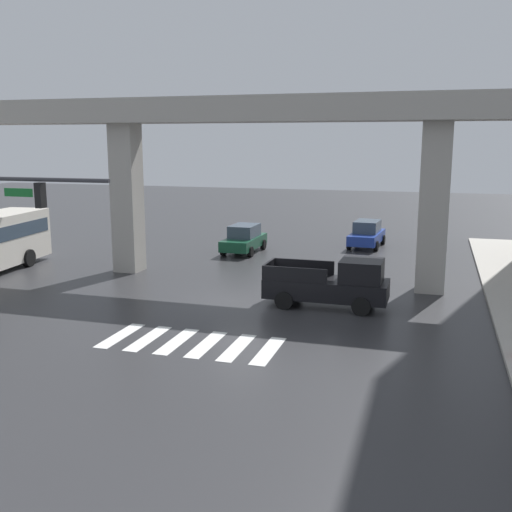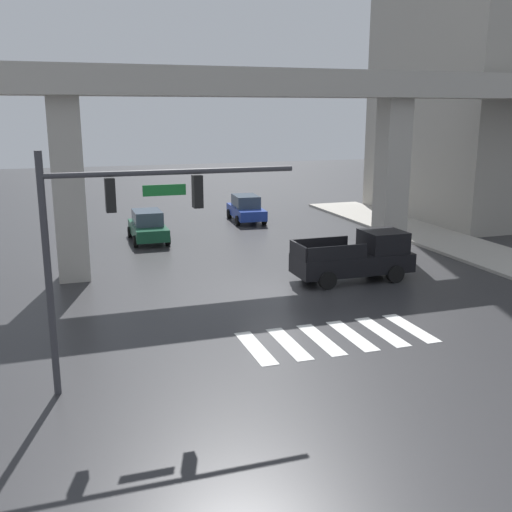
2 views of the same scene
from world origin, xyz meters
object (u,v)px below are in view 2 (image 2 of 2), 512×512
(sedan_blue, at_px, (246,208))
(sedan_dark_green, at_px, (148,226))
(traffic_signal_mast, at_px, (116,223))
(pickup_truck, at_px, (359,257))

(sedan_blue, relative_size, sedan_dark_green, 1.02)
(sedan_dark_green, xyz_separation_m, traffic_signal_mast, (-3.35, -18.04, 3.53))
(pickup_truck, distance_m, sedan_dark_green, 13.13)
(pickup_truck, xyz_separation_m, sedan_blue, (-0.32, 15.04, -0.14))
(pickup_truck, distance_m, traffic_signal_mast, 13.38)
(pickup_truck, bearing_deg, sedan_blue, 91.21)
(traffic_signal_mast, bearing_deg, sedan_blue, 64.86)
(sedan_dark_green, bearing_deg, sedan_blue, 30.64)
(sedan_blue, xyz_separation_m, traffic_signal_mast, (-10.44, -22.24, 3.53))
(pickup_truck, relative_size, sedan_dark_green, 1.18)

